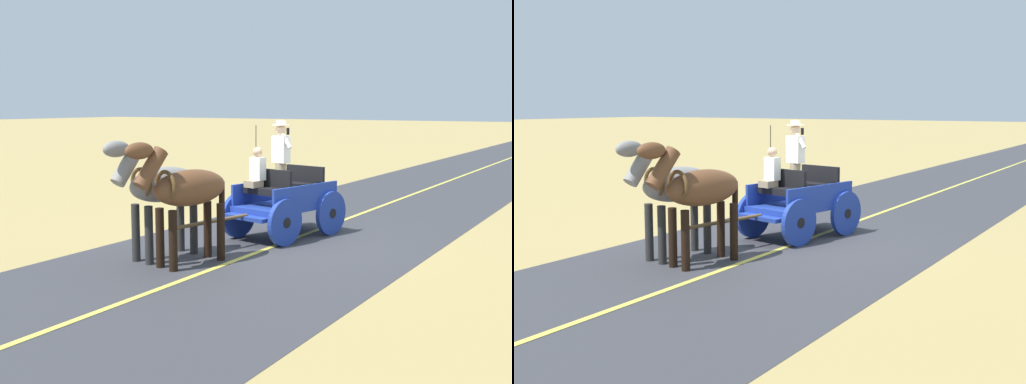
{
  "view_description": "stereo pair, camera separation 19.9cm",
  "coord_description": "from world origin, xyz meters",
  "views": [
    {
      "loc": [
        -6.28,
        11.38,
        2.82
      ],
      "look_at": [
        0.31,
        0.67,
        1.1
      ],
      "focal_mm": 45.03,
      "sensor_mm": 36.0,
      "label": 1
    },
    {
      "loc": [
        -6.45,
        11.28,
        2.82
      ],
      "look_at": [
        0.31,
        0.67,
        1.1
      ],
      "focal_mm": 45.03,
      "sensor_mm": 36.0,
      "label": 2
    }
  ],
  "objects": [
    {
      "name": "horse_off_side",
      "position": [
        1.27,
        2.45,
        1.32
      ],
      "size": [
        0.8,
        2.15,
        2.21
      ],
      "color": "gray",
      "rests_on": "ground"
    },
    {
      "name": "road_centre_stripe",
      "position": [
        0.0,
        0.0,
        0.01
      ],
      "size": [
        0.12,
        160.0,
        0.0
      ],
      "primitive_type": "cube",
      "color": "#DBCC4C",
      "rests_on": "road_surface"
    },
    {
      "name": "horse_drawn_carriage",
      "position": [
        0.33,
        -0.45,
        0.82
      ],
      "size": [
        1.86,
        4.51,
        2.5
      ],
      "color": "#1E3899",
      "rests_on": "ground"
    },
    {
      "name": "ground_plane",
      "position": [
        0.0,
        0.0,
        0.0
      ],
      "size": [
        200.0,
        200.0,
        0.0
      ],
      "primitive_type": "plane",
      "color": "tan"
    },
    {
      "name": "horse_near_side",
      "position": [
        0.57,
        2.59,
        1.32
      ],
      "size": [
        0.9,
        2.15,
        2.21
      ],
      "color": "brown",
      "rests_on": "ground"
    },
    {
      "name": "road_surface",
      "position": [
        0.0,
        0.0,
        0.0
      ],
      "size": [
        5.86,
        160.0,
        0.01
      ],
      "primitive_type": "cube",
      "color": "#38383D",
      "rests_on": "ground"
    }
  ]
}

